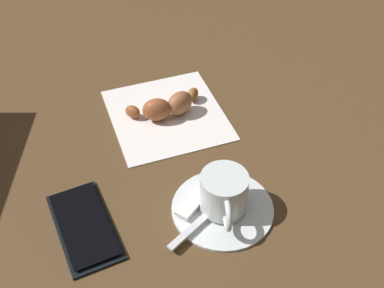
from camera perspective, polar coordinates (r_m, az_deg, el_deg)
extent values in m
plane|color=#513820|center=(0.71, 0.36, -1.18)|extent=(1.80, 1.80, 0.00)
cylinder|color=silver|center=(0.64, 3.62, -7.47)|extent=(0.13, 0.13, 0.01)
cylinder|color=silver|center=(0.62, 3.75, -5.63)|extent=(0.06, 0.06, 0.05)
cylinder|color=black|center=(0.61, 3.77, -5.34)|extent=(0.05, 0.05, 0.00)
torus|color=silver|center=(0.59, 4.18, -8.36)|extent=(0.04, 0.03, 0.04)
cube|color=silver|center=(0.62, 0.74, -9.26)|extent=(0.03, 0.10, 0.00)
ellipsoid|color=silver|center=(0.65, 4.66, -5.65)|extent=(0.03, 0.03, 0.01)
cube|color=white|center=(0.64, 0.44, -6.44)|extent=(0.05, 0.07, 0.01)
cube|color=white|center=(0.77, -2.97, 3.51)|extent=(0.22, 0.21, 0.00)
ellipsoid|color=brown|center=(0.76, -6.99, 3.80)|extent=(0.03, 0.03, 0.02)
ellipsoid|color=brown|center=(0.75, -4.16, 4.05)|extent=(0.05, 0.05, 0.04)
ellipsoid|color=#985C38|center=(0.76, -1.45, 4.84)|extent=(0.04, 0.05, 0.04)
ellipsoid|color=brown|center=(0.79, 0.12, 5.86)|extent=(0.03, 0.03, 0.02)
cube|color=black|center=(0.64, -12.55, -9.37)|extent=(0.14, 0.09, 0.01)
cube|color=black|center=(0.63, -12.61, -9.13)|extent=(0.13, 0.08, 0.00)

